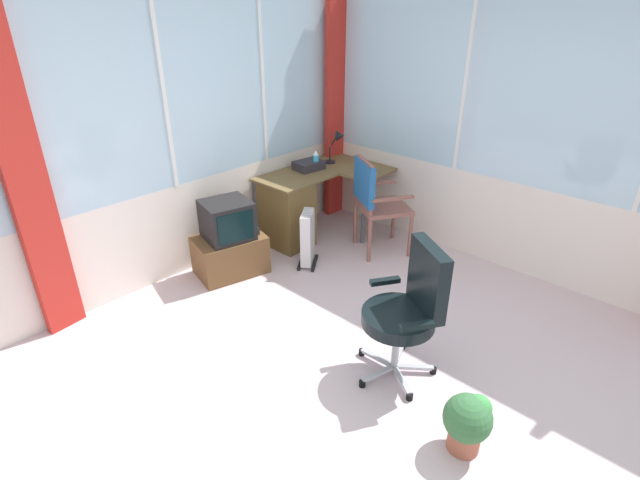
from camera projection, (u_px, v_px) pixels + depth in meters
name	position (u px, v px, depth m)	size (l,w,h in m)	color
ground	(385.00, 391.00, 3.33)	(5.33, 5.78, 0.06)	beige
north_window_panel	(169.00, 139.00, 4.21)	(4.33, 0.07, 2.59)	white
east_window_panel	(545.00, 141.00, 4.17)	(0.07, 4.78, 2.59)	white
curtain_north_left	(26.00, 181.00, 3.40)	(0.29, 0.07, 2.49)	red
curtain_corner	(336.00, 110.00, 5.50)	(0.29, 0.07, 2.49)	red
desk	(292.00, 208.00, 5.13)	(1.33, 0.92, 0.73)	brown
desk_lamp	(338.00, 142.00, 5.36)	(0.23, 0.20, 0.36)	black
tv_remote	(365.00, 165.00, 5.33)	(0.04, 0.15, 0.02)	black
spray_bottle	(316.00, 160.00, 5.19)	(0.06, 0.06, 0.22)	#35AEDF
paper_tray	(309.00, 165.00, 5.22)	(0.30, 0.23, 0.09)	#2D282E
wooden_armchair	(372.00, 195.00, 4.83)	(0.66, 0.66, 1.00)	#8E564B
office_chair	(410.00, 304.00, 3.23)	(0.60, 0.61, 0.99)	#B7B7BF
tv_on_stand	(229.00, 242.00, 4.58)	(0.73, 0.58, 0.74)	brown
space_heater	(308.00, 237.00, 4.76)	(0.36, 0.32, 0.56)	silver
potted_plant	(468.00, 420.00, 2.78)	(0.28, 0.28, 0.38)	#A25640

